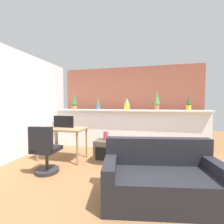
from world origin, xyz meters
name	(u,v)px	position (x,y,z in m)	size (l,w,h in m)	color
ground_plane	(109,182)	(0.00, 0.00, 0.00)	(12.00, 12.00, 0.00)	brown
divider_wall	(126,130)	(0.00, 2.00, 0.56)	(4.42, 0.16, 1.11)	white
plant_shelf	(126,110)	(0.00, 1.96, 1.13)	(4.42, 0.33, 0.04)	white
brick_wall_behind	(129,106)	(0.00, 2.60, 1.25)	(4.42, 0.10, 2.50)	#9E5442
side_wall_left	(9,105)	(-2.46, 0.40, 1.30)	(0.12, 4.40, 2.60)	white
potted_plant_0	(74,103)	(-1.64, 1.95, 1.36)	(0.17, 0.17, 0.47)	#C66B42
potted_plant_1	(98,104)	(-0.87, 1.99, 1.32)	(0.12, 0.12, 0.40)	#386B84
potted_plant_2	(127,104)	(0.01, 1.99, 1.32)	(0.17, 0.17, 0.34)	gold
potted_plant_3	(157,101)	(0.85, 1.97, 1.40)	(0.15, 0.15, 0.51)	#C66B42
potted_plant_4	(189,104)	(1.64, 1.93, 1.31)	(0.12, 0.12, 0.37)	gold
desk	(62,131)	(-1.34, 0.77, 0.67)	(1.10, 0.60, 0.75)	#99754C
tv_monitor	(64,122)	(-1.36, 0.85, 0.89)	(0.51, 0.04, 0.28)	black
office_chair	(45,153)	(-1.24, 0.01, 0.39)	(0.47, 0.47, 0.91)	#262628
side_cube_shelf	(104,151)	(-0.33, 0.83, 0.25)	(0.40, 0.41, 0.50)	#4C4238
vase_on_shelf	(106,136)	(-0.31, 0.88, 0.59)	(0.11, 0.11, 0.19)	#CC3D47
couch	(161,179)	(0.82, -0.30, 0.28)	(1.67, 1.02, 0.80)	black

